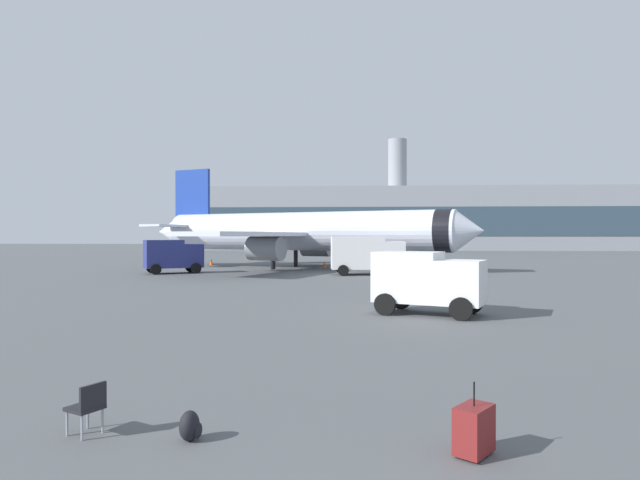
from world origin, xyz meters
name	(u,v)px	position (x,y,z in m)	size (l,w,h in m)	color
airplane_at_gate	(301,232)	(-4.96, 48.95, 3.66)	(34.45, 31.56, 10.50)	silver
service_truck	(173,255)	(-15.38, 41.54, 1.61)	(5.26, 4.29, 2.90)	navy
fuel_truck	(366,254)	(1.33, 40.70, 1.77)	(6.18, 3.13, 3.20)	white
cargo_van	(427,280)	(3.19, 18.52, 1.45)	(4.83, 3.72, 2.60)	white
safety_cone_near	(325,264)	(-2.68, 51.48, 0.30)	(0.44, 0.44, 0.61)	#F2590C
safety_cone_mid	(211,262)	(-15.35, 54.23, 0.37)	(0.44, 0.44, 0.76)	#F2590C
safety_cone_far	(460,266)	(10.48, 47.85, 0.32)	(0.44, 0.44, 0.65)	#F2590C
rolling_suitcase	(474,429)	(1.83, 4.20, 0.39)	(0.71, 0.75, 1.10)	maroon
traveller_backpack	(190,426)	(-2.56, 4.52, 0.23)	(0.36, 0.40, 0.48)	black
gate_chair	(88,405)	(-4.31, 4.66, 0.50)	(0.65, 0.65, 0.86)	black
terminal_building	(424,219)	(17.40, 123.31, 7.12)	(109.74, 23.11, 26.07)	gray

